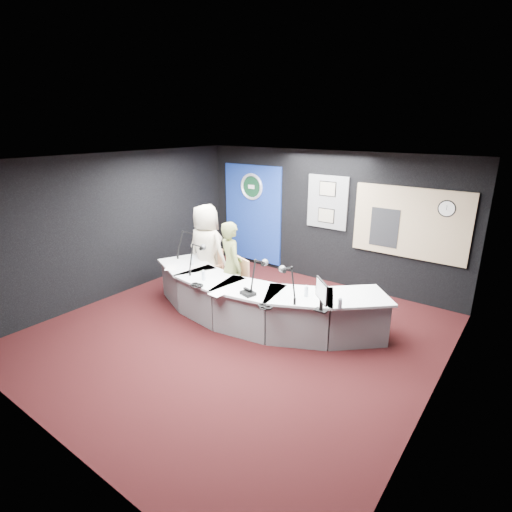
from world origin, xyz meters
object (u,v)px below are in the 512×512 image
Objects in this scene: armchair_right at (232,284)px; person_woman at (231,266)px; broadcast_desk at (254,301)px; armchair_left at (207,269)px; person_man at (206,250)px.

person_woman reaches higher than armchair_right.
armchair_right is 0.34m from person_woman.
broadcast_desk is 2.69× the size of person_woman.
armchair_left is at bearing -176.83° from armchair_right.
person_man reaches higher than armchair_left.
armchair_left is 0.63× the size of person_woman.
person_woman reaches higher than broadcast_desk.
person_woman is at bearing 167.90° from broadcast_desk.
broadcast_desk is at bearing -164.28° from person_woman.
person_woman is (-0.62, 0.13, 0.46)m from broadcast_desk.
broadcast_desk is 4.50× the size of armchair_right.
person_man is (0.00, 0.00, 0.39)m from armchair_left.
broadcast_desk is at bearing 2.82° from armchair_left.
person_woman is (0.85, -0.26, 0.31)m from armchair_left.
person_man is (-0.85, 0.26, 0.42)m from armchair_right.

